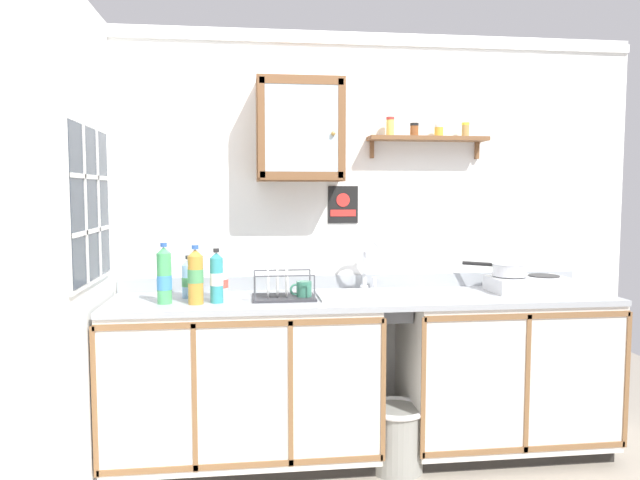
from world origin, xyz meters
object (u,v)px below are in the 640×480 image
object	(u,v)px
wall_cabinet	(300,130)
hot_plate_stove	(528,284)
bottle_detergent_teal_0	(217,278)
bottle_water_clear_3	(221,280)
sink	(366,299)
warning_sign	(343,205)
dish_rack	(281,291)
bottle_juice_amber_2	(196,276)
saucepan	(509,269)
bottle_water_blue_4	(189,279)
bottle_soda_green_1	(164,277)
trash_bin	(396,436)
mug	(303,290)

from	to	relation	value
wall_cabinet	hot_plate_stove	bearing A→B (deg)	-5.41
bottle_detergent_teal_0	bottle_water_clear_3	xyz separation A→B (m)	(0.02, 0.13, -0.03)
sink	warning_sign	bearing A→B (deg)	110.00
dish_rack	warning_sign	size ratio (longest dim) A/B	1.54
dish_rack	sink	bearing A→B (deg)	6.74
bottle_detergent_teal_0	wall_cabinet	size ratio (longest dim) A/B	0.50
hot_plate_stove	bottle_juice_amber_2	xyz separation A→B (m)	(-1.86, -0.15, 0.10)
sink	dish_rack	distance (m)	0.48
hot_plate_stove	saucepan	bearing A→B (deg)	167.83
dish_rack	bottle_water_blue_4	bearing A→B (deg)	169.37
bottle_soda_green_1	warning_sign	distance (m)	1.11
bottle_soda_green_1	wall_cabinet	xyz separation A→B (m)	(0.72, 0.24, 0.77)
saucepan	bottle_juice_amber_2	distance (m)	1.76
saucepan	warning_sign	distance (m)	1.02
bottle_water_clear_3	trash_bin	bearing A→B (deg)	-12.22
bottle_detergent_teal_0	mug	xyz separation A→B (m)	(0.45, 0.06, -0.08)
hot_plate_stove	wall_cabinet	xyz separation A→B (m)	(-1.30, 0.12, 0.87)
bottle_juice_amber_2	trash_bin	xyz separation A→B (m)	(1.04, -0.05, -0.87)
bottle_detergent_teal_0	bottle_juice_amber_2	bearing A→B (deg)	-167.61
saucepan	bottle_detergent_teal_0	bearing A→B (deg)	-174.69
bottle_juice_amber_2	wall_cabinet	world-z (taller)	wall_cabinet
sink	mug	distance (m)	0.37
dish_rack	trash_bin	distance (m)	0.99
saucepan	wall_cabinet	size ratio (longest dim) A/B	0.57
sink	bottle_water_blue_4	bearing A→B (deg)	177.83
bottle_detergent_teal_0	warning_sign	bearing A→B (deg)	27.66
saucepan	bottle_water_clear_3	world-z (taller)	bottle_water_clear_3
bottle_juice_amber_2	wall_cabinet	bearing A→B (deg)	26.30
bottle_water_blue_4	mug	size ratio (longest dim) A/B	1.92
hot_plate_stove	mug	xyz separation A→B (m)	(-1.30, -0.07, 0.00)
bottle_water_blue_4	bottle_soda_green_1	bearing A→B (deg)	-124.70
saucepan	wall_cabinet	bearing A→B (deg)	175.21
bottle_soda_green_1	bottle_water_blue_4	size ratio (longest dim) A/B	1.36
hot_plate_stove	bottle_water_blue_4	bearing A→B (deg)	178.90
bottle_water_clear_3	trash_bin	distance (m)	1.26
bottle_juice_amber_2	hot_plate_stove	bearing A→B (deg)	4.69
hot_plate_stove	saucepan	distance (m)	0.14
bottle_water_blue_4	dish_rack	bearing A→B (deg)	-10.63
warning_sign	bottle_detergent_teal_0	bearing A→B (deg)	-152.34
bottle_soda_green_1	wall_cabinet	bearing A→B (deg)	18.66
bottle_soda_green_1	dish_rack	distance (m)	0.61
sink	wall_cabinet	bearing A→B (deg)	160.87
dish_rack	mug	world-z (taller)	dish_rack
wall_cabinet	warning_sign	distance (m)	0.51
sink	warning_sign	distance (m)	0.58
warning_sign	trash_bin	xyz separation A→B (m)	(0.22, -0.45, -1.22)
hot_plate_stove	warning_sign	bearing A→B (deg)	166.58
bottle_water_clear_3	trash_bin	xyz separation A→B (m)	(0.92, -0.20, -0.83)
bottle_water_blue_4	trash_bin	world-z (taller)	bottle_water_blue_4
hot_plate_stove	bottle_detergent_teal_0	size ratio (longest dim) A/B	1.55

